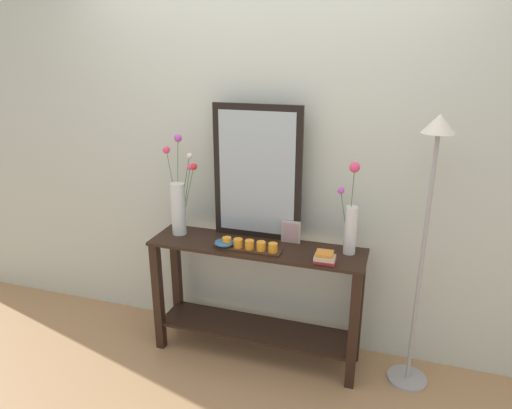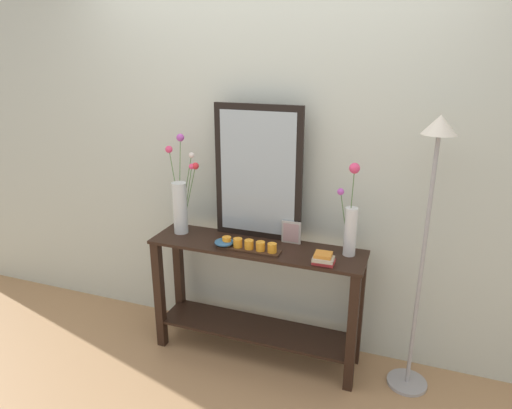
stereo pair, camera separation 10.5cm
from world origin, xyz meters
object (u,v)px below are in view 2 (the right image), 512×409
object	(u,v)px
book_stack	(323,259)
floor_lamp	(428,214)
picture_frame_small	(291,232)
console_table	(256,291)
decorative_bowl	(224,242)
vase_right	(350,223)
tall_vase_left	(181,201)
candle_tray	(249,246)
mirror_leaning	(258,173)

from	to	relation	value
book_stack	floor_lamp	world-z (taller)	floor_lamp
picture_frame_small	floor_lamp	size ratio (longest dim) A/B	0.09
console_table	picture_frame_small	distance (m)	0.45
console_table	decorative_bowl	size ratio (longest dim) A/B	10.96
console_table	book_stack	size ratio (longest dim) A/B	11.09
console_table	picture_frame_small	xyz separation A→B (m)	(0.19, 0.11, 0.39)
vase_right	book_stack	xyz separation A→B (m)	(-0.12, -0.17, -0.17)
tall_vase_left	candle_tray	bearing A→B (deg)	-13.36
mirror_leaning	book_stack	distance (m)	0.68
mirror_leaning	tall_vase_left	distance (m)	0.56
tall_vase_left	book_stack	bearing A→B (deg)	-8.72
picture_frame_small	mirror_leaning	bearing A→B (deg)	173.36
mirror_leaning	vase_right	bearing A→B (deg)	-7.45
console_table	mirror_leaning	world-z (taller)	mirror_leaning
floor_lamp	candle_tray	bearing A→B (deg)	-173.69
tall_vase_left	candle_tray	xyz separation A→B (m)	(0.53, -0.13, -0.19)
console_table	book_stack	world-z (taller)	book_stack
console_table	picture_frame_small	world-z (taller)	picture_frame_small
floor_lamp	console_table	bearing A→B (deg)	-178.37
vase_right	candle_tray	xyz separation A→B (m)	(-0.58, -0.15, -0.17)
console_table	tall_vase_left	world-z (taller)	tall_vase_left
decorative_bowl	picture_frame_small	bearing A→B (deg)	26.94
console_table	decorative_bowl	xyz separation A→B (m)	(-0.18, -0.08, 0.34)
console_table	vase_right	distance (m)	0.77
picture_frame_small	book_stack	xyz separation A→B (m)	(0.26, -0.22, -0.04)
console_table	vase_right	size ratio (longest dim) A/B	2.42
tall_vase_left	vase_right	xyz separation A→B (m)	(1.11, 0.02, -0.02)
candle_tray	picture_frame_small	bearing A→B (deg)	43.23
tall_vase_left	candle_tray	size ratio (longest dim) A/B	1.65
console_table	book_stack	bearing A→B (deg)	-13.63
vase_right	candle_tray	world-z (taller)	vase_right
tall_vase_left	mirror_leaning	bearing A→B (deg)	10.96
mirror_leaning	decorative_bowl	world-z (taller)	mirror_leaning
vase_right	console_table	bearing A→B (deg)	-173.65
candle_tray	floor_lamp	xyz separation A→B (m)	(1.00, 0.11, 0.29)
candle_tray	decorative_bowl	world-z (taller)	candle_tray
tall_vase_left	console_table	bearing A→B (deg)	-4.58
console_table	mirror_leaning	bearing A→B (deg)	105.28
tall_vase_left	decorative_bowl	world-z (taller)	tall_vase_left
mirror_leaning	candle_tray	world-z (taller)	mirror_leaning
console_table	floor_lamp	distance (m)	1.17
candle_tray	console_table	bearing A→B (deg)	79.60
decorative_bowl	console_table	bearing A→B (deg)	22.82
candle_tray	vase_right	bearing A→B (deg)	14.04
mirror_leaning	candle_tray	distance (m)	0.46
vase_right	floor_lamp	size ratio (longest dim) A/B	0.34
candle_tray	floor_lamp	size ratio (longest dim) A/B	0.24
vase_right	decorative_bowl	world-z (taller)	vase_right
mirror_leaning	tall_vase_left	world-z (taller)	mirror_leaning
vase_right	book_stack	size ratio (longest dim) A/B	4.59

